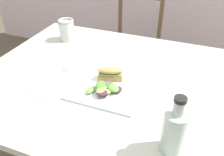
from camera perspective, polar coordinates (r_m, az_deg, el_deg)
name	(u,v)px	position (r m, az deg, el deg)	size (l,w,h in m)	color
dining_table	(106,99)	(1.14, -1.42, -4.97)	(1.12, 0.94, 0.74)	#BCB7AD
chair_wooden_far	(132,48)	(1.95, 4.88, 7.24)	(0.42, 0.42, 0.87)	brown
plate_lunch	(109,86)	(1.00, -0.83, -1.92)	(0.29, 0.29, 0.01)	white
sandwich_half_front	(110,74)	(1.01, -0.41, 1.08)	(0.11, 0.08, 0.06)	tan
salad_mixed_greens	(106,88)	(0.95, -1.50, -2.31)	(0.14, 0.11, 0.03)	#84A84C
napkin_folded	(55,80)	(1.06, -13.37, -0.48)	(0.10, 0.24, 0.00)	silver
fork_on_napkin	(57,77)	(1.07, -12.92, 0.17)	(0.03, 0.19, 0.00)	silver
bottle_cold_brew	(174,133)	(0.74, 14.47, -12.58)	(0.07, 0.07, 0.20)	black
mason_jar_iced_tea	(67,31)	(1.40, -10.73, 11.00)	(0.09, 0.09, 0.12)	#995623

